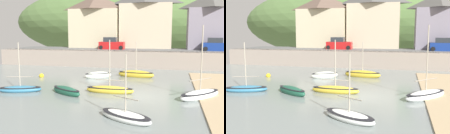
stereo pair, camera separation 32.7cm
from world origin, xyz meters
The scene contains 15 objects.
quay_seawall centered at (0.00, 17.50, 1.36)m, with size 48.00×9.40×2.40m.
hillside_backdrop centered at (-3.67, 55.20, 7.94)m, with size 80.00×44.00×22.68m.
waterfront_building_left centered at (-10.83, 25.20, 7.16)m, with size 9.00×5.74×9.35m.
waterfront_building_centre centered at (-1.78, 25.20, 7.59)m, with size 9.12×4.51×10.17m.
waterfront_building_right centered at (8.77, 25.20, 7.02)m, with size 7.44×6.22×9.07m.
rowboat_small_beached centered at (-10.21, -0.69, 0.23)m, with size 3.93×2.39×4.49m.
sailboat_white_hull centered at (-2.35, 0.67, 0.26)m, with size 4.28×1.18×4.76m.
sailboat_nearest_shore centered at (-5.85, -0.66, 0.26)m, with size 3.50×2.63×0.86m.
fishing_boat_green centered at (5.13, 0.49, 0.29)m, with size 3.98×4.13×5.97m.
sailboat_blue_trim centered at (-1.24, 9.14, 0.31)m, with size 4.46×1.87×4.32m.
sailboat_far_left centered at (0.23, -5.94, 0.22)m, with size 3.88×2.95×4.14m.
motorboat_with_cabin centered at (-5.39, 7.61, 0.28)m, with size 3.20×2.49×0.92m.
parked_car_near_slipway centered at (-6.88, 20.70, 3.20)m, with size 4.13×1.82×1.95m.
parked_car_by_wall centered at (9.22, 20.70, 3.20)m, with size 4.22×2.01×1.95m.
mooring_buoy centered at (-11.91, 6.34, 0.17)m, with size 0.55×0.55×0.55m.
Camera 2 is at (3.20, -20.82, 5.31)m, focal length 41.79 mm.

